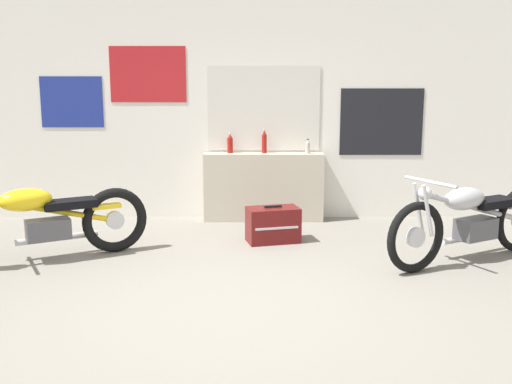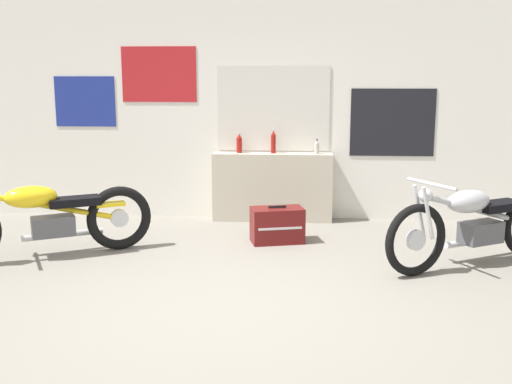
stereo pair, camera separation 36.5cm
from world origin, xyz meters
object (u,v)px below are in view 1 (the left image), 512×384
at_px(bottle_center, 308,147).
at_px(motorcycle_silver, 471,219).
at_px(bottle_leftmost, 230,144).
at_px(motorcycle_yellow, 40,221).
at_px(hard_case_darkred, 273,225).
at_px(bottle_left_center, 264,142).

height_order(bottle_center, motorcycle_silver, bottle_center).
relative_size(bottle_leftmost, motorcycle_yellow, 0.13).
bearing_deg(bottle_center, hard_case_darkred, -114.07).
distance_m(bottle_leftmost, bottle_center, 0.97).
height_order(bottle_leftmost, bottle_left_center, bottle_left_center).
distance_m(bottle_left_center, hard_case_darkred, 1.33).
xyz_separation_m(bottle_leftmost, bottle_center, (0.97, -0.05, -0.03)).
xyz_separation_m(motorcycle_yellow, hard_case_darkred, (2.30, 0.74, -0.22)).
xyz_separation_m(bottle_center, hard_case_darkred, (-0.45, -1.01, -0.74)).
bearing_deg(motorcycle_yellow, bottle_center, 32.50).
bearing_deg(bottle_center, motorcycle_yellow, -147.50).
height_order(motorcycle_yellow, hard_case_darkred, motorcycle_yellow).
height_order(motorcycle_silver, motorcycle_yellow, motorcycle_silver).
bearing_deg(hard_case_darkred, motorcycle_silver, -19.45).
relative_size(bottle_leftmost, bottle_left_center, 0.82).
bearing_deg(bottle_leftmost, hard_case_darkred, -63.99).
bearing_deg(motorcycle_silver, bottle_leftmost, 144.54).
bearing_deg(bottle_left_center, bottle_center, -4.38).
relative_size(motorcycle_silver, motorcycle_yellow, 0.97).
bearing_deg(motorcycle_silver, bottle_left_center, 139.34).
xyz_separation_m(bottle_left_center, bottle_center, (0.54, -0.04, -0.06)).
bearing_deg(motorcycle_silver, hard_case_darkred, 160.55).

